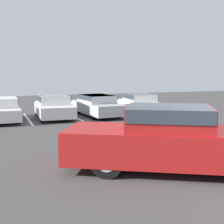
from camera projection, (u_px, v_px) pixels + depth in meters
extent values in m
plane|color=#423F3F|center=(223.00, 174.00, 7.97)|extent=(60.00, 60.00, 0.00)
cube|color=white|center=(28.00, 119.00, 17.47)|extent=(0.12, 4.77, 0.01)
cube|color=white|center=(75.00, 117.00, 18.42)|extent=(0.12, 4.77, 0.01)
cube|color=white|center=(117.00, 114.00, 19.36)|extent=(0.12, 4.77, 0.01)
cube|color=white|center=(155.00, 113.00, 20.31)|extent=(0.12, 4.77, 0.01)
cube|color=#A51919|center=(180.00, 146.00, 8.15)|extent=(6.14, 4.63, 0.86)
cube|color=#A51919|center=(169.00, 118.00, 8.11)|extent=(2.75, 2.61, 0.61)
cube|color=#2D3842|center=(169.00, 113.00, 8.09)|extent=(2.74, 2.64, 0.34)
cylinder|color=black|center=(116.00, 147.00, 9.23)|extent=(0.87, 0.68, 0.82)
cylinder|color=#ADADB2|center=(116.00, 147.00, 9.23)|extent=(0.56, 0.52, 0.45)
cylinder|color=black|center=(107.00, 161.00, 7.69)|extent=(0.87, 0.68, 0.82)
cylinder|color=#ADADB2|center=(107.00, 161.00, 7.69)|extent=(0.56, 0.52, 0.45)
cube|color=silver|center=(3.00, 112.00, 16.79)|extent=(1.75, 4.31, 0.59)
cube|color=silver|center=(2.00, 102.00, 16.81)|extent=(1.52, 2.24, 0.48)
cube|color=#2D3842|center=(2.00, 100.00, 16.79)|extent=(1.59, 2.20, 0.29)
cylinder|color=black|center=(18.00, 117.00, 15.90)|extent=(0.24, 0.64, 0.64)
cylinder|color=#ADADB2|center=(18.00, 117.00, 15.90)|extent=(0.25, 0.35, 0.35)
cylinder|color=black|center=(15.00, 112.00, 18.22)|extent=(0.24, 0.64, 0.64)
cylinder|color=#ADADB2|center=(15.00, 112.00, 18.22)|extent=(0.25, 0.35, 0.35)
cube|color=silver|center=(54.00, 109.00, 17.88)|extent=(2.05, 4.43, 0.62)
cube|color=silver|center=(53.00, 100.00, 17.90)|extent=(1.73, 2.34, 0.49)
cube|color=#2D3842|center=(53.00, 98.00, 17.88)|extent=(1.80, 2.29, 0.29)
cylinder|color=black|center=(72.00, 114.00, 16.96)|extent=(0.25, 0.67, 0.66)
cylinder|color=#ADADB2|center=(72.00, 114.00, 16.96)|extent=(0.25, 0.37, 0.36)
cylinder|color=black|center=(42.00, 116.00, 16.47)|extent=(0.25, 0.67, 0.66)
cylinder|color=#ADADB2|center=(42.00, 116.00, 16.47)|extent=(0.25, 0.37, 0.36)
cylinder|color=black|center=(64.00, 109.00, 19.34)|extent=(0.25, 0.67, 0.66)
cylinder|color=#ADADB2|center=(64.00, 109.00, 19.34)|extent=(0.25, 0.37, 0.36)
cylinder|color=black|center=(38.00, 110.00, 18.85)|extent=(0.25, 0.67, 0.66)
cylinder|color=#ADADB2|center=(38.00, 110.00, 18.85)|extent=(0.25, 0.37, 0.36)
cube|color=#B7BABF|center=(97.00, 107.00, 18.85)|extent=(2.18, 4.86, 0.61)
cube|color=#B7BABF|center=(97.00, 99.00, 18.87)|extent=(1.79, 2.58, 0.44)
cube|color=#2D3842|center=(97.00, 97.00, 18.86)|extent=(1.86, 2.53, 0.27)
cylinder|color=black|center=(119.00, 112.00, 17.97)|extent=(0.28, 0.69, 0.68)
cylinder|color=#ADADB2|center=(119.00, 112.00, 17.97)|extent=(0.27, 0.39, 0.37)
cylinder|color=black|center=(94.00, 113.00, 17.31)|extent=(0.28, 0.69, 0.68)
cylinder|color=#ADADB2|center=(94.00, 113.00, 17.31)|extent=(0.27, 0.39, 0.37)
cylinder|color=black|center=(100.00, 107.00, 20.44)|extent=(0.28, 0.69, 0.68)
cylinder|color=#ADADB2|center=(100.00, 107.00, 20.44)|extent=(0.27, 0.39, 0.37)
cylinder|color=black|center=(78.00, 108.00, 19.77)|extent=(0.28, 0.69, 0.68)
cylinder|color=#ADADB2|center=(78.00, 108.00, 19.77)|extent=(0.27, 0.39, 0.37)
cube|color=silver|center=(140.00, 106.00, 19.62)|extent=(2.15, 4.49, 0.61)
cube|color=silver|center=(139.00, 98.00, 19.63)|extent=(1.74, 2.39, 0.46)
cube|color=#2D3842|center=(139.00, 96.00, 19.62)|extent=(1.81, 2.35, 0.28)
cylinder|color=black|center=(159.00, 110.00, 18.63)|extent=(0.27, 0.69, 0.68)
cylinder|color=#ADADB2|center=(159.00, 110.00, 18.63)|extent=(0.25, 0.39, 0.37)
cylinder|color=black|center=(135.00, 111.00, 18.23)|extent=(0.27, 0.69, 0.68)
cylinder|color=#ADADB2|center=(135.00, 111.00, 18.23)|extent=(0.25, 0.39, 0.37)
cylinder|color=black|center=(144.00, 106.00, 21.04)|extent=(0.27, 0.69, 0.68)
cylinder|color=#ADADB2|center=(144.00, 106.00, 21.04)|extent=(0.25, 0.39, 0.37)
cylinder|color=black|center=(122.00, 107.00, 20.64)|extent=(0.27, 0.69, 0.68)
cylinder|color=#ADADB2|center=(122.00, 107.00, 20.64)|extent=(0.25, 0.39, 0.37)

